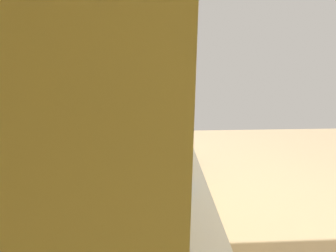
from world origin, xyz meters
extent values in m
plane|color=tan|center=(0.00, 0.00, 0.00)|extent=(6.40, 6.40, 0.00)
cube|color=#DEC679|center=(0.00, 1.53, 1.40)|extent=(4.12, 0.12, 2.80)
cube|color=tan|center=(-0.41, 1.17, 0.43)|extent=(3.15, 0.59, 0.87)
cube|color=silver|center=(-0.41, 1.17, 0.88)|extent=(3.18, 0.62, 0.02)
cube|color=#332819|center=(-0.18, 0.87, 0.43)|extent=(0.01, 0.01, 0.80)
cube|color=#332819|center=(0.27, 0.87, 0.43)|extent=(0.01, 0.01, 0.80)
cube|color=#332819|center=(0.72, 0.87, 0.43)|extent=(0.01, 0.01, 0.80)
cube|color=tan|center=(-0.41, 1.30, 1.84)|extent=(2.40, 0.32, 0.71)
cube|color=#B7BABF|center=(1.47, 1.16, 0.44)|extent=(0.60, 0.60, 0.89)
cube|color=black|center=(1.47, 0.85, 0.40)|extent=(0.47, 0.01, 0.49)
cube|color=black|center=(1.47, 1.16, 0.90)|extent=(0.57, 0.57, 0.02)
cube|color=#B7BABF|center=(1.47, 1.45, 0.98)|extent=(0.57, 0.04, 0.18)
cylinder|color=#38383D|center=(1.34, 1.05, 0.91)|extent=(0.11, 0.11, 0.01)
cylinder|color=#38383D|center=(1.61, 1.05, 0.91)|extent=(0.11, 0.11, 0.01)
cylinder|color=#38383D|center=(1.34, 1.27, 0.91)|extent=(0.11, 0.11, 0.01)
cylinder|color=#38383D|center=(1.61, 1.27, 0.91)|extent=(0.11, 0.11, 0.01)
cube|color=white|center=(0.55, 1.19, 1.05)|extent=(0.48, 0.37, 0.33)
cube|color=black|center=(0.51, 1.00, 1.05)|extent=(0.30, 0.01, 0.23)
cube|color=#2D2D33|center=(0.74, 1.00, 1.05)|extent=(0.09, 0.01, 0.23)
cylinder|color=#4C8CBF|center=(-0.50, 1.08, 0.92)|extent=(0.19, 0.19, 0.07)
cylinder|color=#5186D0|center=(-0.50, 1.08, 0.94)|extent=(0.16, 0.16, 0.03)
cylinder|color=#B7BABF|center=(0.02, 1.08, 0.95)|extent=(0.12, 0.12, 0.13)
cylinder|color=black|center=(0.02, 1.08, 1.03)|extent=(0.03, 0.03, 0.02)
cylinder|color=#B7BABF|center=(0.09, 1.08, 0.98)|extent=(0.07, 0.02, 0.05)
camera|label=1|loc=(-1.75, 1.17, 1.69)|focal=24.35mm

